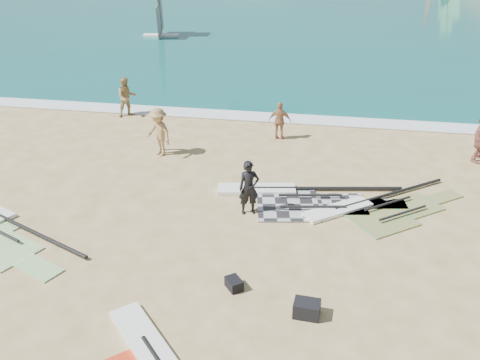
% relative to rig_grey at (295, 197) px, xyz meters
% --- Properties ---
extents(ground, '(300.00, 300.00, 0.00)m').
position_rel_rig_grey_xyz_m(ground, '(-1.09, -4.95, -0.05)').
color(ground, '#D6BB7D').
rests_on(ground, ground).
extents(surf_line, '(300.00, 1.20, 0.04)m').
position_rel_rig_grey_xyz_m(surf_line, '(-1.09, 7.35, -0.05)').
color(surf_line, white).
rests_on(surf_line, ground).
extents(rig_grey, '(6.22, 2.88, 0.20)m').
position_rel_rig_grey_xyz_m(rig_grey, '(0.00, 0.00, 0.00)').
color(rig_grey, '#252528').
rests_on(rig_grey, ground).
extents(rig_orange, '(5.17, 4.11, 0.20)m').
position_rel_rig_grey_xyz_m(rig_orange, '(2.53, -0.35, -0.00)').
color(rig_orange, orange).
rests_on(rig_orange, ground).
extents(gear_bag_near, '(0.64, 0.49, 0.39)m').
position_rel_rig_grey_xyz_m(gear_bag_near, '(0.69, -5.61, 0.14)').
color(gear_bag_near, black).
rests_on(gear_bag_near, ground).
extents(gear_bag_far, '(0.53, 0.56, 0.27)m').
position_rel_rig_grey_xyz_m(gear_bag_far, '(-1.14, -4.91, 0.09)').
color(gear_bag_far, black).
rests_on(gear_bag_far, ground).
extents(person_wetsuit, '(0.74, 0.61, 1.73)m').
position_rel_rig_grey_xyz_m(person_wetsuit, '(-1.34, -1.17, 0.82)').
color(person_wetsuit, black).
rests_on(person_wetsuit, ground).
extents(beachgoer_left, '(1.10, 1.05, 1.79)m').
position_rel_rig_grey_xyz_m(beachgoer_left, '(-8.10, 6.55, 0.85)').
color(beachgoer_left, '#A28050').
rests_on(beachgoer_left, ground).
extents(beachgoer_mid, '(1.40, 1.27, 1.88)m').
position_rel_rig_grey_xyz_m(beachgoer_mid, '(-5.37, 2.61, 0.89)').
color(beachgoer_mid, '#A07F4F').
rests_on(beachgoer_mid, ground).
extents(beachgoer_back, '(0.92, 0.38, 1.56)m').
position_rel_rig_grey_xyz_m(beachgoer_back, '(-1.02, 4.99, 0.73)').
color(beachgoer_back, '#AA7651').
rests_on(beachgoer_back, ground).
extents(windsurfer_left, '(2.70, 3.17, 4.77)m').
position_rel_rig_grey_xyz_m(windsurfer_left, '(-11.72, 23.33, 1.31)').
color(windsurfer_left, white).
rests_on(windsurfer_left, ground).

